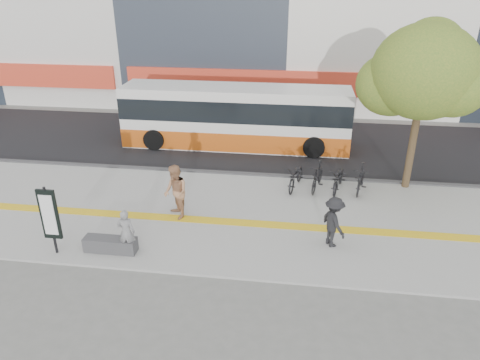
# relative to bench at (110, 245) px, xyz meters

# --- Properties ---
(ground) EXTENTS (120.00, 120.00, 0.00)m
(ground) POSITION_rel_bench_xyz_m (2.60, 1.20, -0.30)
(ground) COLOR #61625D
(ground) RESTS_ON ground
(sidewalk) EXTENTS (40.00, 7.00, 0.08)m
(sidewalk) POSITION_rel_bench_xyz_m (2.60, 2.70, -0.27)
(sidewalk) COLOR slate
(sidewalk) RESTS_ON ground
(tactile_strip) EXTENTS (40.00, 0.45, 0.01)m
(tactile_strip) POSITION_rel_bench_xyz_m (2.60, 2.20, -0.22)
(tactile_strip) COLOR gold
(tactile_strip) RESTS_ON sidewalk
(street) EXTENTS (40.00, 8.00, 0.06)m
(street) POSITION_rel_bench_xyz_m (2.60, 10.20, -0.28)
(street) COLOR black
(street) RESTS_ON ground
(curb) EXTENTS (40.00, 0.25, 0.14)m
(curb) POSITION_rel_bench_xyz_m (2.60, 6.20, -0.23)
(curb) COLOR #373739
(curb) RESTS_ON ground
(bench) EXTENTS (1.60, 0.45, 0.45)m
(bench) POSITION_rel_bench_xyz_m (0.00, 0.00, 0.00)
(bench) COLOR #373739
(bench) RESTS_ON sidewalk
(signboard) EXTENTS (0.55, 0.10, 2.20)m
(signboard) POSITION_rel_bench_xyz_m (-1.60, -0.31, 1.06)
(signboard) COLOR black
(signboard) RESTS_ON sidewalk
(street_tree) EXTENTS (4.40, 3.80, 6.31)m
(street_tree) POSITION_rel_bench_xyz_m (9.78, 6.02, 4.21)
(street_tree) COLOR #3A2A1A
(street_tree) RESTS_ON sidewalk
(bus) EXTENTS (10.82, 2.57, 2.88)m
(bus) POSITION_rel_bench_xyz_m (2.44, 9.70, 1.11)
(bus) COLOR silver
(bus) RESTS_ON street
(bicycle_row) EXTENTS (3.46, 1.97, 1.09)m
(bicycle_row) POSITION_rel_bench_xyz_m (6.68, 5.20, 0.29)
(bicycle_row) COLOR black
(bicycle_row) RESTS_ON sidewalk
(seated_woman) EXTENTS (0.55, 0.38, 1.46)m
(seated_woman) POSITION_rel_bench_xyz_m (0.57, -0.03, 0.50)
(seated_woman) COLOR black
(seated_woman) RESTS_ON sidewalk
(pedestrian_tan) EXTENTS (1.12, 1.17, 1.90)m
(pedestrian_tan) POSITION_rel_bench_xyz_m (1.45, 2.32, 0.73)
(pedestrian_tan) COLOR #AD7A55
(pedestrian_tan) RESTS_ON sidewalk
(pedestrian_dark) EXTENTS (1.05, 1.22, 1.63)m
(pedestrian_dark) POSITION_rel_bench_xyz_m (6.68, 1.24, 0.59)
(pedestrian_dark) COLOR black
(pedestrian_dark) RESTS_ON sidewalk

